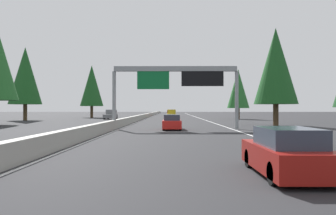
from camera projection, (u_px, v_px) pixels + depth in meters
The scene contains 14 objects.
ground_plane at pixel (141, 120), 61.25m from camera, with size 320.00×320.00×0.00m, color #262628.
median_barrier at pixel (147, 115), 81.26m from camera, with size 180.00×0.56×0.90m, color #9E9B93.
shoulder_stripe_right at pixel (200, 118), 71.14m from camera, with size 160.00×0.16×0.01m, color silver.
shoulder_stripe_median at pixel (146, 118), 71.25m from camera, with size 160.00×0.16×0.01m, color silver.
sign_gantry_overhead at pixel (177, 79), 34.13m from camera, with size 0.50×12.68×6.30m.
sedan_far_right at pixel (286, 153), 10.40m from camera, with size 4.40×1.80×1.47m.
sedan_near_center at pixel (172, 123), 33.32m from camera, with size 4.40×1.80×1.47m.
pickup_distant_a at pixel (172, 114), 78.18m from camera, with size 5.60×2.00×1.86m.
minivan_mid_left at pixel (171, 113), 89.59m from camera, with size 5.00×1.95×1.69m.
oncoming_near at pixel (111, 114), 67.01m from camera, with size 5.60×2.00×1.86m.
conifer_right_near at pixel (276, 66), 41.15m from camera, with size 5.22×5.22×11.85m.
conifer_right_mid at pixel (238, 89), 66.76m from camera, with size 4.33×4.33×9.84m.
conifer_left_mid at pixel (25, 76), 59.37m from camera, with size 5.64×5.64×12.82m.
conifer_left_far at pixel (92, 86), 78.37m from camera, with size 5.31×5.31×12.08m.
Camera 1 is at (-1.21, -5.44, 2.05)m, focal length 36.40 mm.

